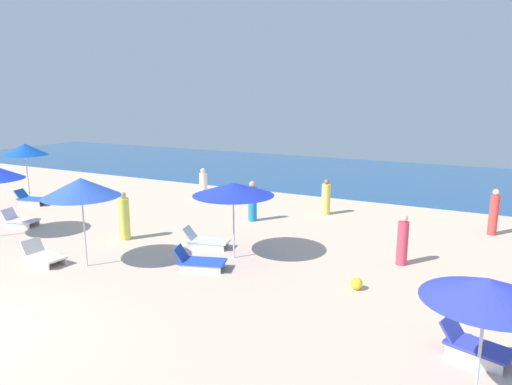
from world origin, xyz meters
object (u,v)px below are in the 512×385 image
Objects in this scene: lounge_chair_0_0 at (474,345)px; beachgoer_1 at (252,202)px; beach_ball_0 at (356,283)px; umbrella_0 at (487,290)px; umbrella_2 at (233,189)px; beachgoer_3 at (203,185)px; lounge_chair_3_0 at (43,256)px; beachgoer_0 at (402,241)px; lounge_chair_4_0 at (31,199)px; umbrella_3 at (81,187)px; lounge_chair_2_1 at (205,240)px; beachgoer_5 at (124,218)px; beachgoer_4 at (494,213)px; lounge_chair_1_0 at (20,220)px; umbrella_4 at (25,149)px; lounge_chair_2_0 at (199,261)px; beachgoer_2 at (326,198)px.

beachgoer_1 is (-8.19, 6.65, 0.49)m from lounge_chair_0_0.
beach_ball_0 is (5.41, -4.60, -0.59)m from beachgoer_1.
umbrella_0 is 11.71m from beachgoer_1.
umbrella_2 is at bearing 148.43° from umbrella_0.
beachgoer_3 is at bearing 70.38° from lounge_chair_0_0.
lounge_chair_3_0 is at bearing 108.53° from lounge_chair_0_0.
beachgoer_0 is at bearing -89.34° from beachgoer_1.
beachgoer_1 reaches higher than lounge_chair_4_0.
umbrella_2 is 1.77× the size of lounge_chair_3_0.
beachgoer_0 is at bearing 20.87° from umbrella_2.
umbrella_3 is 9.09m from beachgoer_3.
beachgoer_5 is (-2.94, -0.53, 0.53)m from lounge_chair_2_1.
beachgoer_4 is (2.32, 4.51, 0.08)m from beachgoer_0.
umbrella_2 reaches higher than umbrella_0.
lounge_chair_3_0 is at bearing -162.50° from umbrella_3.
lounge_chair_1_0 is at bearing 6.66° from beachgoer_4.
umbrella_4 reaches higher than lounge_chair_2_1.
lounge_chair_4_0 is at bearing -3.67° from beachgoer_4.
beachgoer_3 is (6.42, 4.39, 0.43)m from lounge_chair_4_0.
beachgoer_0 reaches higher than beach_ball_0.
lounge_chair_0_0 is 0.98× the size of lounge_chair_3_0.
lounge_chair_2_0 is 3.88m from umbrella_3.
umbrella_0 is 19.49m from lounge_chair_4_0.
beachgoer_5 is at bearing -155.59° from beachgoer_0.
lounge_chair_1_0 reaches higher than lounge_chair_0_0.
umbrella_3 is at bearing 23.24° from beachgoer_4.
beachgoer_3 is (-12.05, 10.38, -1.29)m from umbrella_0.
umbrella_0 is at bearing -159.86° from lounge_chair_0_0.
umbrella_2 is (-6.81, 4.18, 0.15)m from umbrella_0.
lounge_chair_1_0 is at bearing 85.52° from lounge_chair_2_1.
lounge_chair_3_0 is at bearing -164.63° from beach_ball_0.
beachgoer_0 is 4.69× the size of beach_ball_0.
lounge_chair_2_0 is 1.92m from lounge_chair_2_1.
lounge_chair_4_0 is (0.73, -0.49, -2.15)m from umbrella_4.
beachgoer_0 is (9.39, 4.75, 0.47)m from lounge_chair_3_0.
beachgoer_3 is at bearing 14.54° from lounge_chair_2_0.
umbrella_2 is at bearing -120.36° from lounge_chair_2_1.
lounge_chair_1_0 is 12.85m from beach_ball_0.
beachgoer_0 is at bearing -94.50° from lounge_chair_1_0.
lounge_chair_2_0 is 0.94× the size of beachgoer_4.
umbrella_0 is 1.58× the size of lounge_chair_1_0.
umbrella_3 reaches higher than beachgoer_4.
umbrella_0 is at bearing -132.55° from lounge_chair_2_1.
beachgoer_1 is (-0.15, 3.59, 0.51)m from lounge_chair_2_1.
lounge_chair_4_0 is at bearing 45.18° from beachgoer_3.
lounge_chair_2_0 is at bearing 133.64° from beachgoer_3.
lounge_chair_2_1 is at bearing -9.62° from umbrella_4.
umbrella_3 reaches higher than lounge_chair_0_0.
beachgoer_0 reaches higher than lounge_chair_1_0.
umbrella_2 is 6.51m from beachgoer_2.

